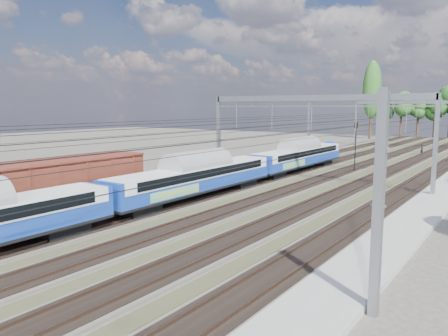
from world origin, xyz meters
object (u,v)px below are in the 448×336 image
Objects in this scene: freight_boxcar at (48,185)px; worker at (422,149)px; emu_train at (194,173)px; signal_near at (356,141)px.

worker is at bearing 78.38° from freight_boxcar.
emu_train is 34.26× the size of worker.
worker is at bearing 80.98° from emu_train.
signal_near reaches higher than emu_train.
worker is (7.96, 50.10, -1.54)m from emu_train.
freight_boxcar is (-4.50, -10.49, 0.01)m from emu_train.
worker is 26.56m from signal_near.
emu_train is 11.41m from freight_boxcar.
emu_train is 50.75m from worker.
emu_train is 24.49m from signal_near.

